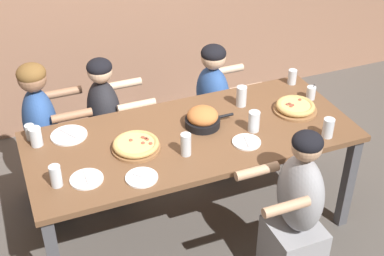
{
  "coord_description": "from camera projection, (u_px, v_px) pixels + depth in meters",
  "views": [
    {
      "loc": [
        -1.08,
        -2.69,
        2.77
      ],
      "look_at": [
        0.0,
        0.0,
        0.85
      ],
      "focal_mm": 50.0,
      "sensor_mm": 36.0,
      "label": 1
    }
  ],
  "objects": [
    {
      "name": "diner_far_left",
      "position": [
        44.0,
        141.0,
        3.9
      ],
      "size": [
        0.51,
        0.4,
        1.16
      ],
      "rotation": [
        0.0,
        0.0,
        -1.57
      ],
      "color": "#2D5193",
      "rests_on": "ground"
    },
    {
      "name": "empty_plate_a",
      "position": [
        87.0,
        179.0,
        3.11
      ],
      "size": [
        0.2,
        0.2,
        0.02
      ],
      "color": "white",
      "rests_on": "dining_table"
    },
    {
      "name": "drinking_glass_d",
      "position": [
        254.0,
        121.0,
        3.51
      ],
      "size": [
        0.08,
        0.08,
        0.14
      ],
      "color": "silver",
      "rests_on": "dining_table"
    },
    {
      "name": "pizza_board_second",
      "position": [
        136.0,
        145.0,
        3.35
      ],
      "size": [
        0.31,
        0.31,
        0.06
      ],
      "color": "#996B42",
      "rests_on": "dining_table"
    },
    {
      "name": "diner_far_midright",
      "position": [
        213.0,
        110.0,
        4.34
      ],
      "size": [
        0.51,
        0.4,
        1.07
      ],
      "rotation": [
        0.0,
        0.0,
        -1.57
      ],
      "color": "#2D5193",
      "rests_on": "ground"
    },
    {
      "name": "diner_near_midright",
      "position": [
        296.0,
        216.0,
        3.27
      ],
      "size": [
        0.51,
        0.4,
        1.13
      ],
      "rotation": [
        0.0,
        0.0,
        1.57
      ],
      "color": "#99999E",
      "rests_on": "ground"
    },
    {
      "name": "empty_plate_d",
      "position": [
        69.0,
        135.0,
        3.49
      ],
      "size": [
        0.24,
        0.24,
        0.02
      ],
      "color": "white",
      "rests_on": "dining_table"
    },
    {
      "name": "drinking_glass_a",
      "position": [
        36.0,
        138.0,
        3.38
      ],
      "size": [
        0.08,
        0.08,
        0.13
      ],
      "color": "silver",
      "rests_on": "dining_table"
    },
    {
      "name": "cocktail_glass_blue",
      "position": [
        311.0,
        93.0,
        3.87
      ],
      "size": [
        0.07,
        0.07,
        0.12
      ],
      "color": "silver",
      "rests_on": "dining_table"
    },
    {
      "name": "diner_far_midleft",
      "position": [
        107.0,
        131.0,
        4.06
      ],
      "size": [
        0.51,
        0.4,
        1.11
      ],
      "rotation": [
        0.0,
        0.0,
        -1.57
      ],
      "color": "#232328",
      "rests_on": "ground"
    },
    {
      "name": "dining_table",
      "position": [
        192.0,
        145.0,
        3.55
      ],
      "size": [
        2.16,
        0.92,
        0.8
      ],
      "color": "brown",
      "rests_on": "ground"
    },
    {
      "name": "drinking_glass_h",
      "position": [
        186.0,
        144.0,
        3.28
      ],
      "size": [
        0.07,
        0.07,
        0.15
      ],
      "color": "silver",
      "rests_on": "dining_table"
    },
    {
      "name": "skillet_bowl",
      "position": [
        203.0,
        118.0,
        3.56
      ],
      "size": [
        0.34,
        0.24,
        0.14
      ],
      "color": "black",
      "rests_on": "dining_table"
    },
    {
      "name": "drinking_glass_c",
      "position": [
        241.0,
        96.0,
        3.78
      ],
      "size": [
        0.07,
        0.07,
        0.15
      ],
      "color": "silver",
      "rests_on": "dining_table"
    },
    {
      "name": "drinking_glass_e",
      "position": [
        292.0,
        77.0,
        4.05
      ],
      "size": [
        0.07,
        0.07,
        0.11
      ],
      "color": "silver",
      "rests_on": "dining_table"
    },
    {
      "name": "pizza_board_main",
      "position": [
        295.0,
        107.0,
        3.73
      ],
      "size": [
        0.3,
        0.3,
        0.06
      ],
      "color": "#996B42",
      "rests_on": "dining_table"
    },
    {
      "name": "drinking_glass_b",
      "position": [
        30.0,
        133.0,
        3.44
      ],
      "size": [
        0.06,
        0.06,
        0.1
      ],
      "color": "silver",
      "rests_on": "dining_table"
    },
    {
      "name": "empty_plate_c",
      "position": [
        246.0,
        142.0,
        3.42
      ],
      "size": [
        0.19,
        0.19,
        0.02
      ],
      "color": "white",
      "rests_on": "dining_table"
    },
    {
      "name": "drinking_glass_g",
      "position": [
        328.0,
        129.0,
        3.46
      ],
      "size": [
        0.07,
        0.07,
        0.13
      ],
      "color": "silver",
      "rests_on": "dining_table"
    },
    {
      "name": "empty_plate_b",
      "position": [
        142.0,
        178.0,
        3.12
      ],
      "size": [
        0.19,
        0.19,
        0.02
      ],
      "color": "white",
      "rests_on": "dining_table"
    },
    {
      "name": "ground_plane",
      "position": [
        192.0,
        223.0,
        3.95
      ],
      "size": [
        18.0,
        18.0,
        0.0
      ],
      "primitive_type": "plane",
      "color": "#514C47",
      "rests_on": "ground"
    },
    {
      "name": "drinking_glass_f",
      "position": [
        56.0,
        177.0,
        3.04
      ],
      "size": [
        0.07,
        0.07,
        0.14
      ],
      "color": "silver",
      "rests_on": "dining_table"
    }
  ]
}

